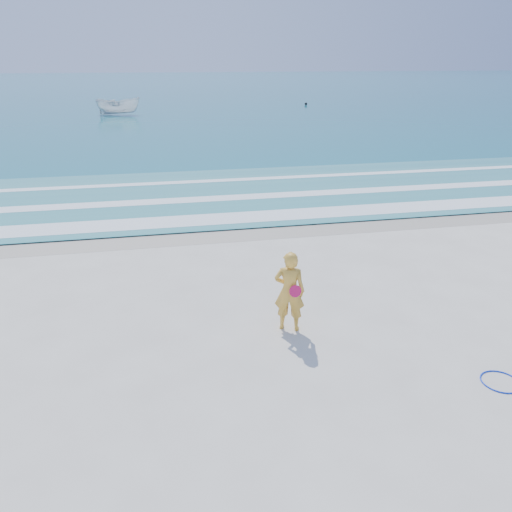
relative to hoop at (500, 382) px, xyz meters
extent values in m
plane|color=silver|center=(-3.59, 0.79, -0.01)|extent=(400.00, 400.00, 0.00)
cube|color=#B2A893|center=(-3.59, 9.79, -0.01)|extent=(400.00, 2.40, 0.00)
cube|color=#19727F|center=(-3.59, 105.79, 0.01)|extent=(400.00, 190.00, 0.04)
cube|color=#59B7AD|center=(-3.59, 14.79, 0.03)|extent=(400.00, 10.00, 0.01)
cube|color=white|center=(-3.59, 11.09, 0.04)|extent=(400.00, 1.40, 0.01)
cube|color=white|center=(-3.59, 13.99, 0.04)|extent=(400.00, 0.90, 0.01)
cube|color=white|center=(-3.59, 17.29, 0.04)|extent=(400.00, 0.60, 0.01)
torus|color=#0B32D1|center=(0.00, 0.00, 0.00)|extent=(0.82, 0.82, 0.03)
imported|color=white|center=(-9.28, 49.21, 0.91)|extent=(4.81, 2.46, 1.77)
sphere|color=black|center=(13.20, 55.82, 0.20)|extent=(0.35, 0.35, 0.35)
imported|color=gold|center=(-3.40, 2.76, 0.92)|extent=(0.80, 0.66, 1.86)
cylinder|color=#CE1250|center=(-3.32, 2.58, 1.00)|extent=(0.27, 0.08, 0.27)
camera|label=1|loc=(-6.12, -6.77, 5.72)|focal=35.00mm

